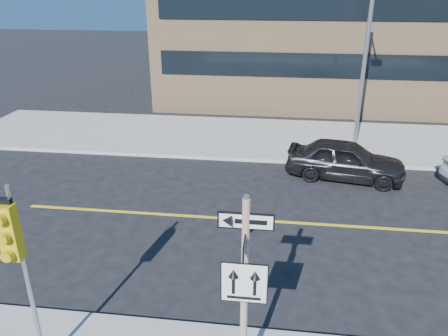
# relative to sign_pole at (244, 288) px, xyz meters

# --- Properties ---
(ground) EXTENTS (120.00, 120.00, 0.00)m
(ground) POSITION_rel_sign_pole_xyz_m (0.00, 2.51, -2.44)
(ground) COLOR black
(ground) RESTS_ON ground
(sign_pole) EXTENTS (0.92, 0.92, 4.06)m
(sign_pole) POSITION_rel_sign_pole_xyz_m (0.00, 0.00, 0.00)
(sign_pole) COLOR silver
(sign_pole) RESTS_ON near_sidewalk
(traffic_signal) EXTENTS (0.32, 0.45, 4.00)m
(traffic_signal) POSITION_rel_sign_pole_xyz_m (-4.00, -0.15, 0.59)
(traffic_signal) COLOR gray
(traffic_signal) RESTS_ON near_sidewalk
(parked_car_a) EXTENTS (2.61, 4.81, 1.55)m
(parked_car_a) POSITION_rel_sign_pole_xyz_m (3.16, 10.34, -1.66)
(parked_car_a) COLOR black
(parked_car_a) RESTS_ON ground
(streetlight_a) EXTENTS (0.55, 2.25, 8.00)m
(streetlight_a) POSITION_rel_sign_pole_xyz_m (4.00, 13.27, 2.32)
(streetlight_a) COLOR gray
(streetlight_a) RESTS_ON far_sidewalk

